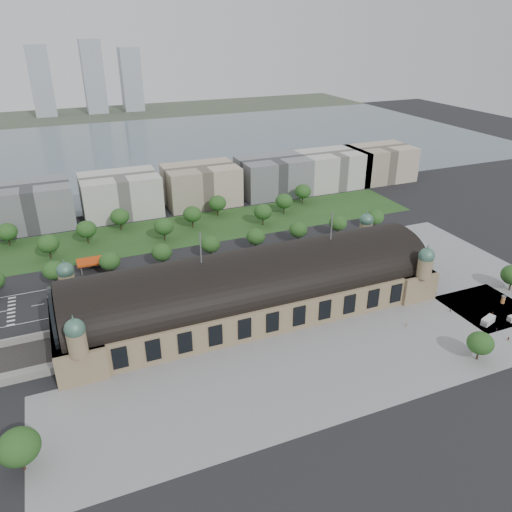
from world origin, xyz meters
name	(u,v)px	position (x,y,z in m)	size (l,w,h in m)	color
ground	(252,310)	(0.00, 0.00, 0.00)	(900.00, 900.00, 0.00)	black
station	(252,288)	(0.00, 0.00, 10.28)	(150.00, 48.40, 44.30)	#8E7558
plaza_south	(328,368)	(10.00, -44.00, 0.00)	(190.00, 48.00, 0.12)	gray
plaza_east	(451,266)	(103.00, 0.00, 0.00)	(56.00, 100.00, 0.12)	gray
road_slab	(179,279)	(-20.00, 38.00, 0.00)	(260.00, 26.00, 0.10)	black
grass_belt	(162,234)	(-15.00, 93.00, 0.00)	(300.00, 45.00, 0.10)	#24491D
petrol_station	(95,261)	(-53.91, 65.28, 2.95)	(14.00, 13.00, 5.05)	#C53C0B
lake	(127,149)	(0.00, 298.00, 0.00)	(700.00, 320.00, 0.08)	slate
far_shore	(99,114)	(0.00, 498.00, 0.00)	(700.00, 120.00, 0.14)	#44513D
far_tower_left	(41,81)	(-60.00, 508.00, 40.00)	(24.00, 24.00, 80.00)	#9EA8B2
far_tower_mid	(93,77)	(0.00, 508.00, 42.50)	(24.00, 24.00, 85.00)	#9EA8B2
far_tower_right	(131,80)	(45.00, 508.00, 37.50)	(24.00, 24.00, 75.00)	#9EA8B2
office_2	(30,206)	(-80.00, 133.00, 12.00)	(45.00, 32.00, 24.00)	slate
office_3	(121,195)	(-30.00, 133.00, 12.00)	(45.00, 32.00, 24.00)	beige
office_4	(201,185)	(20.00, 133.00, 12.00)	(45.00, 32.00, 24.00)	#C1AD98
office_5	(273,176)	(70.00, 133.00, 12.00)	(45.00, 32.00, 24.00)	slate
office_6	(332,169)	(115.00, 133.00, 12.00)	(45.00, 32.00, 24.00)	beige
office_7	(380,163)	(155.00, 133.00, 12.00)	(45.00, 32.00, 24.00)	#C1AD98
tree_row_2	(54,270)	(-72.00, 53.00, 7.43)	(9.60, 9.60, 11.52)	#2D2116
tree_row_3	(110,261)	(-48.00, 53.00, 7.43)	(9.60, 9.60, 11.52)	#2D2116
tree_row_4	(162,252)	(-24.00, 53.00, 7.43)	(9.60, 9.60, 11.52)	#2D2116
tree_row_5	(210,244)	(0.00, 53.00, 7.43)	(9.60, 9.60, 11.52)	#2D2116
tree_row_6	(256,237)	(24.00, 53.00, 7.43)	(9.60, 9.60, 11.52)	#2D2116
tree_row_7	(298,230)	(48.00, 53.00, 7.43)	(9.60, 9.60, 11.52)	#2D2116
tree_row_8	(338,223)	(72.00, 53.00, 7.43)	(9.60, 9.60, 11.52)	#2D2116
tree_row_9	(375,217)	(96.00, 53.00, 7.43)	(9.60, 9.60, 11.52)	#2D2116
tree_belt_2	(7,232)	(-92.00, 107.00, 8.05)	(10.40, 10.40, 12.48)	#2D2116
tree_belt_3	(48,244)	(-73.00, 83.00, 8.05)	(10.40, 10.40, 12.48)	#2D2116
tree_belt_4	(86,229)	(-54.00, 95.00, 8.05)	(10.40, 10.40, 12.48)	#2D2116
tree_belt_5	(120,216)	(-35.00, 107.00, 8.05)	(10.40, 10.40, 12.48)	#2D2116
tree_belt_6	(164,227)	(-16.00, 83.00, 8.05)	(10.40, 10.40, 12.48)	#2D2116
tree_belt_7	(192,214)	(3.00, 95.00, 8.05)	(10.40, 10.40, 12.48)	#2D2116
tree_belt_8	(218,203)	(22.00, 107.00, 8.05)	(10.40, 10.40, 12.48)	#2D2116
tree_belt_9	(263,212)	(41.00, 83.00, 8.05)	(10.40, 10.40, 12.48)	#2D2116
tree_belt_10	(284,201)	(60.00, 95.00, 8.05)	(10.40, 10.40, 12.48)	#2D2116
tree_belt_11	(303,191)	(79.00, 107.00, 8.05)	(10.40, 10.40, 12.48)	#2D2116
tree_plaza_sw	(19,447)	(-85.00, -50.00, 8.05)	(11.00, 11.00, 12.73)	#2D2116
tree_plaza_s	(480,343)	(60.00, -60.00, 6.80)	(9.00, 9.00, 10.64)	#2D2116
traffic_car_2	(103,303)	(-54.95, 27.74, 0.65)	(2.17, 4.71, 1.31)	black
traffic_car_3	(118,286)	(-46.89, 40.60, 0.64)	(1.80, 4.42, 1.28)	maroon
traffic_car_4	(273,271)	(21.80, 27.01, 0.71)	(1.67, 4.16, 1.42)	#182143
traffic_car_5	(286,248)	(38.90, 48.63, 0.70)	(1.49, 4.26, 1.40)	#515558
parked_car_0	(95,312)	(-58.75, 21.62, 0.79)	(1.67, 4.80, 1.58)	black
parked_car_1	(88,310)	(-61.36, 25.00, 0.66)	(2.20, 4.77, 1.33)	maroon
parked_car_2	(83,312)	(-63.25, 24.06, 0.77)	(2.16, 5.31, 1.54)	navy
parked_car_3	(95,308)	(-58.70, 25.00, 0.70)	(1.65, 4.11, 1.40)	#53545A
parked_car_4	(173,298)	(-27.40, 21.00, 0.73)	(1.56, 4.46, 1.47)	silver
parked_car_5	(130,302)	(-44.48, 24.48, 0.81)	(2.68, 5.82, 1.62)	gray
parked_car_6	(184,293)	(-21.72, 23.27, 0.83)	(2.31, 5.69, 1.65)	black
bus_west	(184,287)	(-20.87, 27.00, 1.61)	(2.71, 11.59, 3.23)	red
bus_mid	(252,270)	(12.39, 30.11, 1.74)	(2.92, 12.46, 3.47)	silver
bus_east	(294,263)	(34.22, 29.72, 1.56)	(2.62, 11.18, 3.12)	beige
van_south	(488,321)	(80.39, -44.55, 1.37)	(7.10, 4.56, 2.86)	silver
advertising_column	(503,300)	(98.36, -35.17, 1.80)	(1.82, 1.82, 3.46)	red
pedestrian_0	(406,325)	(50.19, -34.08, 0.77)	(0.75, 0.43, 1.54)	gray
pedestrian_1	(493,313)	(87.31, -40.47, 0.84)	(0.61, 0.40, 1.69)	gray
pedestrian_2	(450,310)	(73.40, -32.17, 0.98)	(0.95, 0.55, 1.96)	gray
pedestrian_3	(508,339)	(78.94, -55.99, 0.87)	(1.02, 0.49, 1.74)	gray
pedestrian_4	(496,330)	(79.46, -49.91, 0.94)	(1.21, 0.53, 1.88)	gray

